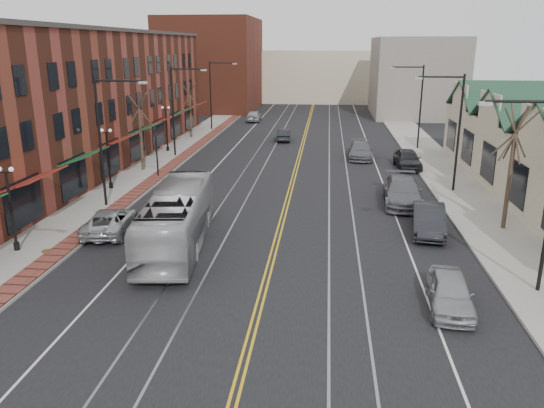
% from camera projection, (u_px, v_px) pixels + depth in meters
% --- Properties ---
extents(ground, '(160.00, 160.00, 0.00)m').
position_uv_depth(ground, '(245.00, 357.00, 17.72)').
color(ground, black).
rests_on(ground, ground).
extents(sidewalk_left, '(4.00, 120.00, 0.15)m').
position_uv_depth(sidewalk_left, '(122.00, 189.00, 37.93)').
color(sidewalk_left, gray).
rests_on(sidewalk_left, ground).
extents(sidewalk_right, '(4.00, 120.00, 0.15)m').
position_uv_depth(sidewalk_right, '(467.00, 199.00, 35.55)').
color(sidewalk_right, gray).
rests_on(sidewalk_right, ground).
extents(building_left, '(10.00, 50.00, 11.00)m').
position_uv_depth(building_left, '(66.00, 102.00, 43.72)').
color(building_left, brown).
rests_on(building_left, ground).
extents(backdrop_left, '(14.00, 18.00, 14.00)m').
position_uv_depth(backdrop_left, '(212.00, 64.00, 83.93)').
color(backdrop_left, brown).
rests_on(backdrop_left, ground).
extents(backdrop_mid, '(22.00, 14.00, 9.00)m').
position_uv_depth(backdrop_mid, '(315.00, 76.00, 97.35)').
color(backdrop_mid, '#BFB493').
rests_on(backdrop_mid, ground).
extents(backdrop_right, '(12.00, 16.00, 11.00)m').
position_uv_depth(backdrop_right, '(415.00, 77.00, 76.53)').
color(backdrop_right, slate).
rests_on(backdrop_right, ground).
extents(streetlight_l_1, '(3.33, 0.25, 8.00)m').
position_uv_depth(streetlight_l_1, '(106.00, 129.00, 32.60)').
color(streetlight_l_1, black).
rests_on(streetlight_l_1, sidewalk_left).
extents(streetlight_l_2, '(3.33, 0.25, 8.00)m').
position_uv_depth(streetlight_l_2, '(177.00, 102.00, 47.83)').
color(streetlight_l_2, black).
rests_on(streetlight_l_2, sidewalk_left).
extents(streetlight_l_3, '(3.33, 0.25, 8.00)m').
position_uv_depth(streetlight_l_3, '(214.00, 88.00, 63.07)').
color(streetlight_l_3, black).
rests_on(streetlight_l_3, sidewalk_left).
extents(streetlight_r_0, '(3.33, 0.25, 8.00)m').
position_uv_depth(streetlight_r_0, '(543.00, 177.00, 20.89)').
color(streetlight_r_0, black).
rests_on(streetlight_r_0, sidewalk_right).
extents(streetlight_r_1, '(3.33, 0.25, 8.00)m').
position_uv_depth(streetlight_r_1, '(453.00, 121.00, 36.12)').
color(streetlight_r_1, black).
rests_on(streetlight_r_1, sidewalk_right).
extents(streetlight_r_2, '(3.33, 0.25, 8.00)m').
position_uv_depth(streetlight_r_2, '(417.00, 98.00, 51.35)').
color(streetlight_r_2, black).
rests_on(streetlight_r_2, sidewalk_right).
extents(lamppost_l_1, '(0.84, 0.28, 4.27)m').
position_uv_depth(lamppost_l_1, '(11.00, 211.00, 25.97)').
color(lamppost_l_1, black).
rests_on(lamppost_l_1, sidewalk_left).
extents(lamppost_l_2, '(0.84, 0.28, 4.27)m').
position_uv_depth(lamppost_l_2, '(109.00, 160.00, 37.40)').
color(lamppost_l_2, black).
rests_on(lamppost_l_2, sidewalk_left).
extents(lamppost_l_3, '(0.84, 0.28, 4.27)m').
position_uv_depth(lamppost_l_3, '(167.00, 130.00, 50.73)').
color(lamppost_l_3, black).
rests_on(lamppost_l_3, sidewalk_left).
extents(tree_left_near, '(1.78, 1.37, 6.48)m').
position_uv_depth(tree_left_near, '(140.00, 129.00, 42.70)').
color(tree_left_near, '#382B21').
rests_on(tree_left_near, sidewalk_left).
extents(tree_left_far, '(1.66, 1.28, 6.02)m').
position_uv_depth(tree_left_far, '(190.00, 109.00, 58.00)').
color(tree_left_far, '#382B21').
rests_on(tree_left_far, sidewalk_left).
extents(tree_right_mid, '(1.90, 1.46, 6.93)m').
position_uv_depth(tree_right_mid, '(511.00, 165.00, 28.73)').
color(tree_right_mid, '#382B21').
rests_on(tree_right_mid, sidewalk_right).
extents(manhole_far, '(0.60, 0.60, 0.02)m').
position_uv_depth(manhole_far, '(48.00, 251.00, 26.40)').
color(manhole_far, '#592D19').
rests_on(manhole_far, sidewalk_left).
extents(traffic_signal, '(0.18, 0.15, 3.80)m').
position_uv_depth(traffic_signal, '(156.00, 148.00, 40.95)').
color(traffic_signal, black).
rests_on(traffic_signal, sidewalk_left).
extents(transit_bus, '(3.74, 11.07, 3.02)m').
position_uv_depth(transit_bus, '(177.00, 218.00, 27.09)').
color(transit_bus, '#B2B2B4').
rests_on(transit_bus, ground).
extents(parked_suv, '(2.87, 5.13, 1.35)m').
position_uv_depth(parked_suv, '(110.00, 221.00, 29.23)').
color(parked_suv, '#B1B5B8').
rests_on(parked_suv, ground).
extents(parked_car_a, '(2.00, 4.23, 1.40)m').
position_uv_depth(parked_car_a, '(450.00, 292.00, 20.82)').
color(parked_car_a, '#9C9FA2').
rests_on(parked_car_a, ground).
extents(parked_car_b, '(2.25, 4.95, 1.57)m').
position_uv_depth(parked_car_b, '(429.00, 220.00, 29.14)').
color(parked_car_b, '#222328').
rests_on(parked_car_b, ground).
extents(parked_car_c, '(2.71, 5.99, 1.70)m').
position_uv_depth(parked_car_c, '(402.00, 192.00, 34.47)').
color(parked_car_c, slate).
rests_on(parked_car_c, ground).
extents(parked_car_d, '(2.12, 4.82, 1.61)m').
position_uv_depth(parked_car_d, '(407.00, 159.00, 44.49)').
color(parked_car_d, black).
rests_on(parked_car_d, ground).
extents(distant_car_left, '(1.60, 4.05, 1.31)m').
position_uv_depth(distant_car_left, '(284.00, 135.00, 57.23)').
color(distant_car_left, black).
rests_on(distant_car_left, ground).
extents(distant_car_right, '(2.32, 5.31, 1.52)m').
position_uv_depth(distant_car_right, '(360.00, 150.00, 48.37)').
color(distant_car_right, slate).
rests_on(distant_car_right, ground).
extents(distant_car_far, '(2.01, 4.67, 1.57)m').
position_uv_depth(distant_car_far, '(254.00, 116.00, 71.66)').
color(distant_car_far, '#9B9DA1').
rests_on(distant_car_far, ground).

